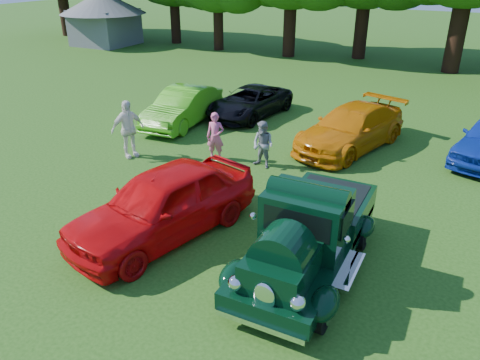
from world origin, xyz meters
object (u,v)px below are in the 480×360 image
at_px(hero_pickup, 308,234).
at_px(red_convertible, 163,203).
at_px(back_car_orange, 351,128).
at_px(spectator_white, 128,129).
at_px(back_car_lime, 183,107).
at_px(spectator_pink, 215,137).
at_px(gazebo, 103,12).
at_px(back_car_black, 250,102).
at_px(spectator_grey, 263,145).

relative_size(hero_pickup, red_convertible, 1.00).
bearing_deg(back_car_orange, red_convertible, -91.10).
bearing_deg(red_convertible, spectator_white, 152.95).
relative_size(hero_pickup, back_car_lime, 1.13).
height_order(back_car_lime, back_car_orange, back_car_orange).
distance_m(back_car_orange, spectator_pink, 4.80).
height_order(red_convertible, spectator_white, spectator_white).
relative_size(red_convertible, gazebo, 0.77).
relative_size(back_car_black, spectator_grey, 2.89).
height_order(hero_pickup, spectator_white, spectator_white).
relative_size(red_convertible, back_car_lime, 1.13).
relative_size(hero_pickup, spectator_white, 2.54).
height_order(red_convertible, back_car_lime, red_convertible).
height_order(red_convertible, spectator_pink, red_convertible).
xyz_separation_m(hero_pickup, red_convertible, (-3.54, -0.26, 0.00)).
height_order(hero_pickup, back_car_black, hero_pickup).
relative_size(hero_pickup, spectator_grey, 3.26).
height_order(red_convertible, back_car_orange, red_convertible).
relative_size(red_convertible, back_car_orange, 0.99).
bearing_deg(back_car_orange, back_car_lime, -159.35).
distance_m(back_car_lime, back_car_orange, 6.70).
bearing_deg(back_car_lime, spectator_grey, -31.99).
distance_m(hero_pickup, back_car_lime, 10.43).
xyz_separation_m(back_car_lime, gazebo, (-15.90, 13.53, 1.68)).
relative_size(back_car_orange, spectator_pink, 3.12).
relative_size(back_car_black, spectator_white, 2.25).
bearing_deg(back_car_lime, spectator_white, -89.48).
bearing_deg(back_car_black, red_convertible, -68.54).
bearing_deg(hero_pickup, back_car_black, 122.36).
xyz_separation_m(spectator_white, gazebo, (-16.18, 17.24, 1.42)).
xyz_separation_m(hero_pickup, spectator_white, (-7.46, 3.28, 0.14)).
height_order(red_convertible, gazebo, gazebo).
height_order(hero_pickup, red_convertible, hero_pickup).
relative_size(back_car_orange, gazebo, 0.78).
bearing_deg(hero_pickup, gazebo, 139.04).
height_order(back_car_lime, spectator_white, spectator_white).
distance_m(spectator_white, gazebo, 23.69).
height_order(spectator_pink, spectator_grey, spectator_pink).
bearing_deg(spectator_pink, red_convertible, -90.18).
distance_m(red_convertible, gazebo, 28.96).
bearing_deg(spectator_white, back_car_lime, 30.63).
bearing_deg(hero_pickup, spectator_grey, 124.45).
relative_size(red_convertible, spectator_grey, 3.25).
xyz_separation_m(back_car_black, spectator_white, (-1.64, -5.90, 0.37)).
relative_size(hero_pickup, back_car_black, 1.13).
bearing_deg(back_car_lime, gazebo, 135.75).
bearing_deg(spectator_pink, back_car_orange, 24.79).
xyz_separation_m(back_car_black, spectator_pink, (1.07, -4.80, 0.19)).
bearing_deg(back_car_black, spectator_grey, -51.88).
relative_size(spectator_pink, spectator_white, 0.82).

